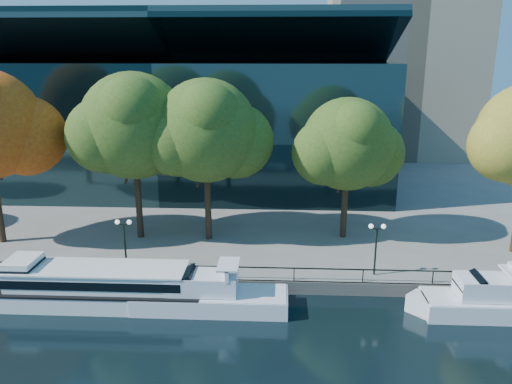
# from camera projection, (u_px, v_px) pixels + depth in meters

# --- Properties ---
(ground) EXTENTS (160.00, 160.00, 0.00)m
(ground) POSITION_uv_depth(u_px,v_px,m) (149.00, 311.00, 34.21)
(ground) COLOR black
(ground) RESTS_ON ground
(promenade) EXTENTS (90.00, 67.08, 1.00)m
(promenade) POSITION_uv_depth(u_px,v_px,m) (216.00, 176.00, 69.03)
(promenade) COLOR slate
(promenade) RESTS_ON ground
(railing) EXTENTS (88.20, 0.08, 0.99)m
(railing) POSITION_uv_depth(u_px,v_px,m) (159.00, 266.00, 36.80)
(railing) COLOR black
(railing) RESTS_ON promenade
(convention_building) EXTENTS (50.00, 24.57, 21.43)m
(convention_building) POSITION_uv_depth(u_px,v_px,m) (178.00, 123.00, 62.63)
(convention_building) COLOR black
(convention_building) RESTS_ON ground
(tour_boat) EXTENTS (17.35, 3.87, 3.29)m
(tour_boat) POSITION_uv_depth(u_px,v_px,m) (85.00, 284.00, 35.02)
(tour_boat) COLOR white
(tour_boat) RESTS_ON ground
(cruiser_near) EXTENTS (11.79, 3.04, 3.41)m
(cruiser_near) POSITION_uv_depth(u_px,v_px,m) (204.00, 295.00, 34.27)
(cruiser_near) COLOR white
(cruiser_near) RESTS_ON ground
(cruiser_far) EXTENTS (10.62, 2.94, 3.47)m
(cruiser_far) POSITION_uv_depth(u_px,v_px,m) (488.00, 300.00, 33.45)
(cruiser_far) COLOR white
(cruiser_far) RESTS_ON ground
(tree_2) EXTENTS (11.41, 9.36, 14.63)m
(tree_2) POSITION_uv_depth(u_px,v_px,m) (136.00, 128.00, 42.38)
(tree_2) COLOR black
(tree_2) RESTS_ON promenade
(tree_3) EXTENTS (11.01, 9.03, 14.12)m
(tree_3) POSITION_uv_depth(u_px,v_px,m) (208.00, 133.00, 42.07)
(tree_3) COLOR black
(tree_3) RESTS_ON promenade
(tree_4) EXTENTS (10.03, 8.23, 12.49)m
(tree_4) POSITION_uv_depth(u_px,v_px,m) (349.00, 146.00, 42.87)
(tree_4) COLOR black
(tree_4) RESTS_ON promenade
(lamp_1) EXTENTS (1.26, 0.36, 4.03)m
(lamp_1) POSITION_uv_depth(u_px,v_px,m) (124.00, 233.00, 37.58)
(lamp_1) COLOR black
(lamp_1) RESTS_ON promenade
(lamp_2) EXTENTS (1.26, 0.36, 4.03)m
(lamp_2) POSITION_uv_depth(u_px,v_px,m) (377.00, 237.00, 36.67)
(lamp_2) COLOR black
(lamp_2) RESTS_ON promenade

